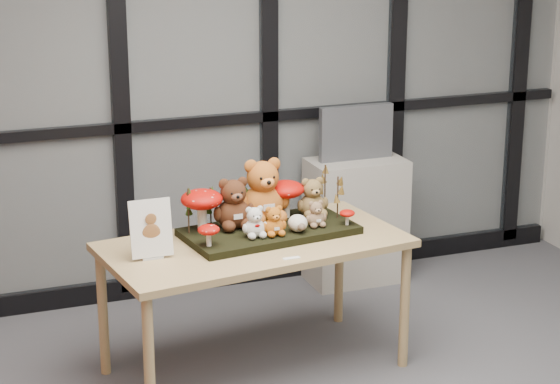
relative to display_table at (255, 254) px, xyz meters
name	(u,v)px	position (x,y,z in m)	size (l,w,h in m)	color
room_shell	(389,92)	(0.05, -1.31, 1.05)	(5.00, 5.00, 5.00)	#ADABA4
glass_partition	(196,60)	(0.05, 1.16, 0.79)	(4.90, 0.06, 2.78)	#2D383F
display_table	(255,254)	(0.00, 0.00, 0.00)	(1.56, 0.93, 0.69)	tan
diorama_tray	(269,231)	(0.10, 0.07, 0.09)	(0.85, 0.43, 0.04)	black
bear_pooh_yellow	(263,187)	(0.11, 0.19, 0.29)	(0.28, 0.25, 0.36)	#B95E1E
bear_brown_medium	(233,200)	(-0.06, 0.14, 0.25)	(0.22, 0.20, 0.28)	#472312
bear_tan_back	(312,195)	(0.38, 0.17, 0.22)	(0.17, 0.16, 0.23)	olive
bear_small_yellow	(274,219)	(0.09, -0.04, 0.19)	(0.12, 0.11, 0.16)	#C26216
bear_white_bow	(255,220)	(-0.01, -0.03, 0.19)	(0.13, 0.12, 0.17)	white
bear_beige_small	(316,212)	(0.33, 0.01, 0.18)	(0.11, 0.10, 0.15)	#8B694A
plush_cream_hedgehog	(298,222)	(0.22, -0.03, 0.15)	(0.07, 0.07, 0.10)	#F1E5CF
mushroom_back_left	(202,208)	(-0.22, 0.15, 0.22)	(0.21, 0.21, 0.23)	#A90B05
mushroom_back_right	(286,197)	(0.24, 0.20, 0.21)	(0.19, 0.19, 0.21)	#A90B05
mushroom_front_left	(209,234)	(-0.26, -0.08, 0.16)	(0.11, 0.11, 0.12)	#A90B05
mushroom_front_right	(347,216)	(0.49, -0.02, 0.15)	(0.08, 0.08, 0.09)	#A90B05
sprig_green_far_left	(188,211)	(-0.30, 0.13, 0.22)	(0.05, 0.05, 0.23)	#15360C
sprig_green_mid_left	(211,207)	(-0.16, 0.19, 0.21)	(0.05, 0.05, 0.20)	#15360C
sprig_dry_far_right	(325,189)	(0.47, 0.21, 0.23)	(0.05, 0.05, 0.26)	brown
sprig_dry_mid_right	(338,197)	(0.49, 0.10, 0.21)	(0.05, 0.05, 0.22)	brown
sprig_green_centre	(244,201)	(0.02, 0.23, 0.21)	(0.05, 0.05, 0.20)	#15360C
sign_holder	(151,232)	(-0.53, -0.05, 0.20)	(0.20, 0.06, 0.28)	silver
label_card	(291,258)	(0.08, -0.29, 0.07)	(0.08, 0.03, 0.00)	white
cabinet	(356,221)	(1.00, 0.95, -0.24)	(0.59, 0.34, 0.78)	#A7A195
monitor	(356,133)	(1.00, 0.97, 0.32)	(0.47, 0.05, 0.33)	#4D5055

